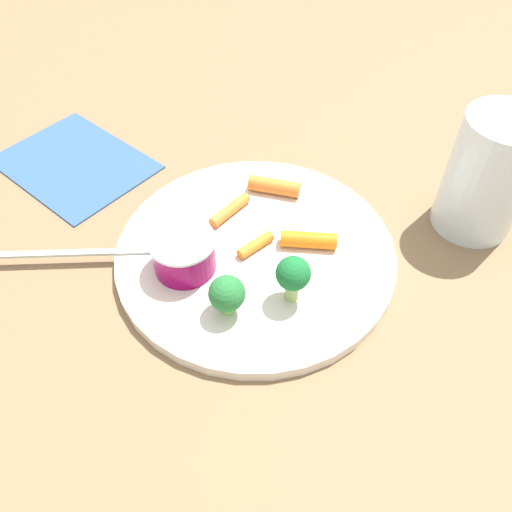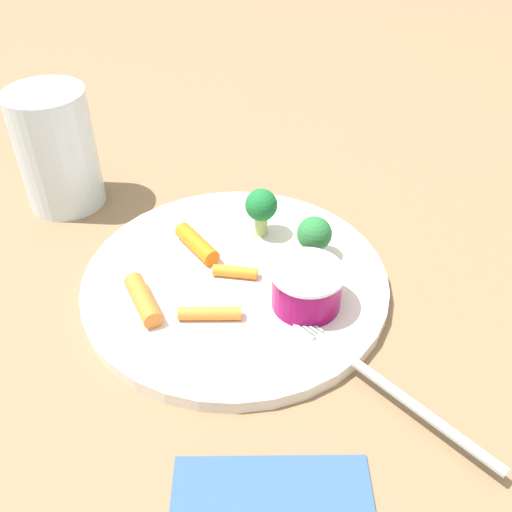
% 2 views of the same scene
% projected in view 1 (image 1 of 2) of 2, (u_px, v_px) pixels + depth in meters
% --- Properties ---
extents(ground_plane, '(2.40, 2.40, 0.00)m').
position_uv_depth(ground_plane, '(255.00, 257.00, 0.49)').
color(ground_plane, olive).
extents(plate, '(0.26, 0.26, 0.01)m').
position_uv_depth(plate, '(255.00, 253.00, 0.49)').
color(plate, silver).
rests_on(plate, ground_plane).
extents(sauce_cup, '(0.06, 0.06, 0.04)m').
position_uv_depth(sauce_cup, '(184.00, 253.00, 0.46)').
color(sauce_cup, '#820549').
rests_on(sauce_cup, plate).
extents(broccoli_floret_0, '(0.03, 0.03, 0.04)m').
position_uv_depth(broccoli_floret_0, '(227.00, 294.00, 0.42)').
color(broccoli_floret_0, '#81C360').
rests_on(broccoli_floret_0, plate).
extents(broccoli_floret_1, '(0.03, 0.03, 0.05)m').
position_uv_depth(broccoli_floret_1, '(293.00, 275.00, 0.42)').
color(broccoli_floret_1, '#95B662').
rests_on(broccoli_floret_1, plate).
extents(carrot_stick_0, '(0.05, 0.04, 0.02)m').
position_uv_depth(carrot_stick_0, '(308.00, 240.00, 0.48)').
color(carrot_stick_0, orange).
rests_on(carrot_stick_0, plate).
extents(carrot_stick_1, '(0.01, 0.05, 0.01)m').
position_uv_depth(carrot_stick_1, '(230.00, 210.00, 0.51)').
color(carrot_stick_1, orange).
rests_on(carrot_stick_1, plate).
extents(carrot_stick_2, '(0.06, 0.04, 0.02)m').
position_uv_depth(carrot_stick_2, '(274.00, 186.00, 0.53)').
color(carrot_stick_2, orange).
rests_on(carrot_stick_2, plate).
extents(carrot_stick_3, '(0.02, 0.04, 0.01)m').
position_uv_depth(carrot_stick_3, '(254.00, 248.00, 0.48)').
color(carrot_stick_3, orange).
rests_on(carrot_stick_3, plate).
extents(fork, '(0.14, 0.13, 0.00)m').
position_uv_depth(fork, '(88.00, 253.00, 0.48)').
color(fork, '#B1C1BA').
rests_on(fork, plate).
extents(drinking_glass, '(0.08, 0.08, 0.12)m').
position_uv_depth(drinking_glass, '(488.00, 175.00, 0.48)').
color(drinking_glass, silver).
rests_on(drinking_glass, ground_plane).
extents(napkin, '(0.17, 0.13, 0.00)m').
position_uv_depth(napkin, '(75.00, 163.00, 0.58)').
color(napkin, '#33568B').
rests_on(napkin, ground_plane).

